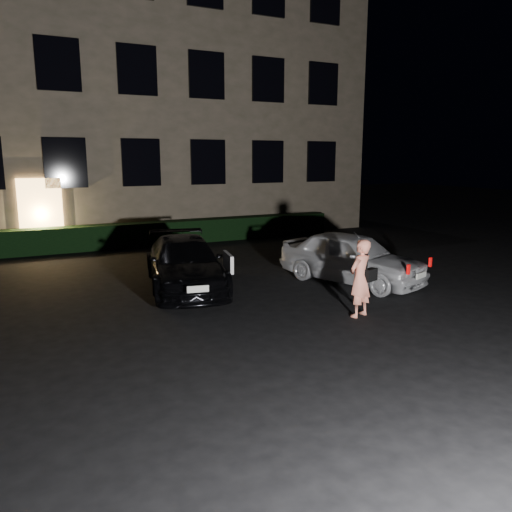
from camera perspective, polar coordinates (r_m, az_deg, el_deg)
name	(u,v)px	position (r m, az deg, el deg)	size (l,w,h in m)	color
ground	(290,336)	(9.23, 3.87, -9.06)	(80.00, 80.00, 0.00)	black
building	(116,90)	(23.06, -15.76, 17.83)	(20.00, 8.11, 12.00)	brown
hedge	(147,234)	(18.71, -12.33, 2.47)	(15.00, 0.70, 0.85)	black
sedan	(185,263)	(12.43, -8.13, -0.84)	(2.53, 4.52, 1.24)	black
hatch	(352,257)	(13.07, 10.86, -0.15)	(2.81, 4.19, 1.33)	silver
man	(360,278)	(10.29, 11.84, -2.49)	(0.73, 0.55, 1.59)	#FF8D71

